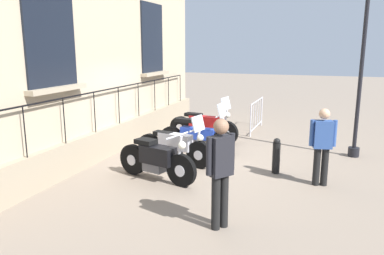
# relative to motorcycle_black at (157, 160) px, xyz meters

# --- Properties ---
(ground_plane) EXTENTS (60.00, 60.00, 0.00)m
(ground_plane) POSITION_rel_motorcycle_black_xyz_m (-0.13, 1.80, -0.45)
(ground_plane) COLOR gray
(building_facade) EXTENTS (0.82, 10.79, 8.04)m
(building_facade) POSITION_rel_motorcycle_black_xyz_m (-2.34, 1.80, 3.44)
(building_facade) COLOR tan
(building_facade) RESTS_ON ground_plane
(motorcycle_black) EXTENTS (1.98, 0.86, 1.07)m
(motorcycle_black) POSITION_rel_motorcycle_black_xyz_m (0.00, 0.00, 0.00)
(motorcycle_black) COLOR black
(motorcycle_black) RESTS_ON ground_plane
(motorcycle_silver) EXTENTS (2.09, 0.70, 1.25)m
(motorcycle_silver) POSITION_rel_motorcycle_black_xyz_m (-0.09, 1.22, -0.02)
(motorcycle_silver) COLOR black
(motorcycle_silver) RESTS_ON ground_plane
(motorcycle_blue) EXTENTS (2.14, 0.57, 1.36)m
(motorcycle_blue) POSITION_rel_motorcycle_black_xyz_m (0.07, 2.45, -0.04)
(motorcycle_blue) COLOR black
(motorcycle_blue) RESTS_ON ground_plane
(motorcycle_red) EXTENTS (2.23, 0.70, 1.39)m
(motorcycle_red) POSITION_rel_motorcycle_black_xyz_m (-0.08, 3.52, 0.01)
(motorcycle_red) COLOR black
(motorcycle_red) RESTS_ON ground_plane
(lamppost) EXTENTS (0.32, 1.02, 4.66)m
(lamppost) POSITION_rel_motorcycle_black_xyz_m (4.08, 3.34, 2.62)
(lamppost) COLOR black
(lamppost) RESTS_ON ground_plane
(crowd_barrier) EXTENTS (0.09, 1.90, 1.05)m
(crowd_barrier) POSITION_rel_motorcycle_black_xyz_m (1.14, 5.53, 0.11)
(crowd_barrier) COLOR #B7B7BF
(crowd_barrier) RESTS_ON ground_plane
(bollard) EXTENTS (0.17, 0.17, 0.81)m
(bollard) POSITION_rel_motorcycle_black_xyz_m (2.34, 1.32, -0.04)
(bollard) COLOR black
(bollard) RESTS_ON ground_plane
(pedestrian_standing) EXTENTS (0.39, 0.44, 1.76)m
(pedestrian_standing) POSITION_rel_motorcycle_black_xyz_m (1.85, -1.65, 0.55)
(pedestrian_standing) COLOR black
(pedestrian_standing) RESTS_ON ground_plane
(pedestrian_walking) EXTENTS (0.52, 0.30, 1.61)m
(pedestrian_walking) POSITION_rel_motorcycle_black_xyz_m (3.30, 0.86, 0.45)
(pedestrian_walking) COLOR black
(pedestrian_walking) RESTS_ON ground_plane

